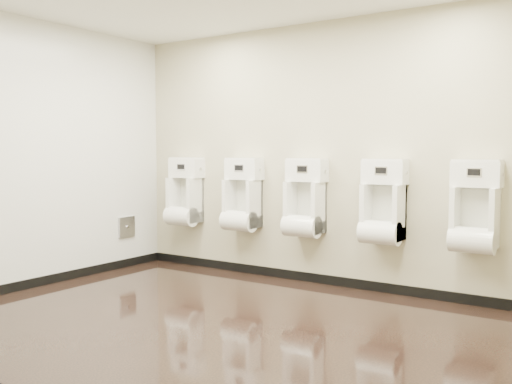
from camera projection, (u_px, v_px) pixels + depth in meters
ground at (231, 325)px, 4.69m from camera, size 5.00×3.50×0.00m
back_wall at (328, 154)px, 6.04m from camera, size 5.00×0.02×2.80m
front_wall at (42, 156)px, 3.15m from camera, size 5.00×0.02×2.80m
left_wall at (39, 154)px, 5.99m from camera, size 0.02×3.50×2.80m
tile_overlay_left at (39, 154)px, 5.98m from camera, size 0.01×3.50×2.80m
skirting_back at (327, 280)px, 6.13m from camera, size 5.00×0.02×0.10m
skirting_left at (43, 281)px, 6.07m from camera, size 0.02×3.50×0.10m
access_panel at (127, 227)px, 7.03m from camera, size 0.04×0.25×0.25m
urinal_0 at (184, 197)px, 7.01m from camera, size 0.44×0.33×0.82m
urinal_1 at (242, 200)px, 6.53m from camera, size 0.44×0.33×0.82m
urinal_2 at (305, 204)px, 6.07m from camera, size 0.44×0.33×0.82m
urinal_3 at (383, 208)px, 5.59m from camera, size 0.44×0.33×0.82m
urinal_4 at (475, 213)px, 5.11m from camera, size 0.44×0.33×0.82m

